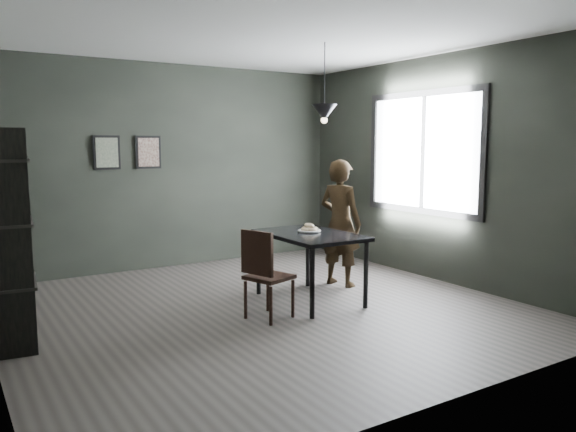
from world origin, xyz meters
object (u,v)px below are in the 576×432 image
shelf_unit (8,240)px  pendant_lamp (324,113)px  cafe_table (310,240)px  woman (340,223)px  white_plate (309,231)px  wood_chair (264,269)px

shelf_unit → pendant_lamp: (3.17, -0.07, 1.13)m
cafe_table → woman: size_ratio=0.78×
white_plate → shelf_unit: 2.97m
shelf_unit → pendant_lamp: size_ratio=2.12×
cafe_table → white_plate: size_ratio=5.22×
wood_chair → pendant_lamp: 1.89m
cafe_table → woman: bearing=28.2°
wood_chair → white_plate: bearing=8.2°
wood_chair → cafe_table: bearing=4.7°
pendant_lamp → white_plate: bearing=-174.4°
woman → wood_chair: 1.64m
cafe_table → wood_chair: bearing=-157.0°
wood_chair → shelf_unit: 2.25m
shelf_unit → pendant_lamp: bearing=5.2°
white_plate → shelf_unit: (-2.96, 0.09, 0.16)m
woman → shelf_unit: bearing=74.2°
white_plate → woman: 0.72m
woman → shelf_unit: shelf_unit is taller
pendant_lamp → woman: bearing=31.4°
white_plate → wood_chair: wood_chair is taller
wood_chair → shelf_unit: size_ratio=0.49×
cafe_table → wood_chair: (-0.76, -0.32, -0.16)m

